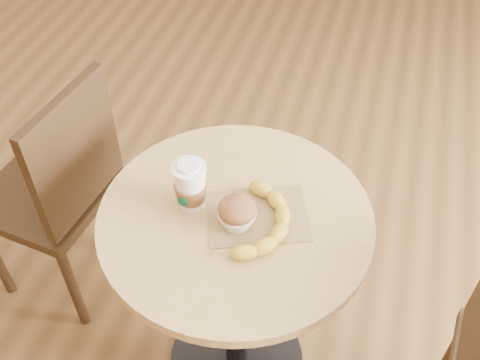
% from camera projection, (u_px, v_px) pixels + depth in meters
% --- Properties ---
extents(cafe_table, '(0.67, 0.67, 0.75)m').
position_uv_depth(cafe_table, '(236.00, 270.00, 1.51)').
color(cafe_table, black).
rests_on(cafe_table, ground).
extents(chair_left, '(0.43, 0.43, 0.87)m').
position_uv_depth(chair_left, '(58.00, 189.00, 1.78)').
color(chair_left, black).
rests_on(chair_left, ground).
extents(kraft_bag, '(0.29, 0.25, 0.00)m').
position_uv_depth(kraft_bag, '(257.00, 216.00, 1.34)').
color(kraft_bag, olive).
rests_on(kraft_bag, cafe_table).
extents(coffee_cup, '(0.08, 0.08, 0.14)m').
position_uv_depth(coffee_cup, '(190.00, 187.00, 1.33)').
color(coffee_cup, white).
rests_on(coffee_cup, cafe_table).
extents(muffin, '(0.09, 0.09, 0.08)m').
position_uv_depth(muffin, '(237.00, 213.00, 1.30)').
color(muffin, silver).
rests_on(muffin, kraft_bag).
extents(banana, '(0.15, 0.27, 0.04)m').
position_uv_depth(banana, '(266.00, 222.00, 1.30)').
color(banana, gold).
rests_on(banana, kraft_bag).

